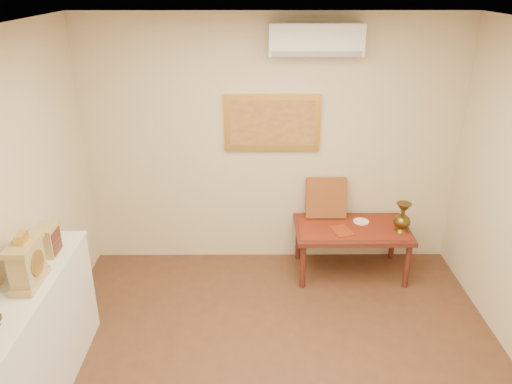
{
  "coord_description": "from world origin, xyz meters",
  "views": [
    {
      "loc": [
        -0.2,
        -2.81,
        3.02
      ],
      "look_at": [
        -0.18,
        1.15,
        1.28
      ],
      "focal_mm": 35.0,
      "sensor_mm": 36.0,
      "label": 1
    }
  ],
  "objects_px": {
    "wooden_chest": "(47,240)",
    "low_table": "(352,233)",
    "brass_urn_tall": "(403,214)",
    "display_ledge": "(28,357)",
    "mantel_clock": "(27,263)"
  },
  "relations": [
    {
      "from": "wooden_chest",
      "to": "low_table",
      "type": "distance_m",
      "value": 3.01
    },
    {
      "from": "brass_urn_tall",
      "to": "display_ledge",
      "type": "distance_m",
      "value": 3.64
    },
    {
      "from": "brass_urn_tall",
      "to": "wooden_chest",
      "type": "height_order",
      "value": "wooden_chest"
    },
    {
      "from": "brass_urn_tall",
      "to": "mantel_clock",
      "type": "height_order",
      "value": "mantel_clock"
    },
    {
      "from": "display_ledge",
      "to": "brass_urn_tall",
      "type": "bearing_deg",
      "value": 29.32
    },
    {
      "from": "brass_urn_tall",
      "to": "display_ledge",
      "type": "bearing_deg",
      "value": -150.68
    },
    {
      "from": "low_table",
      "to": "wooden_chest",
      "type": "bearing_deg",
      "value": -154.95
    },
    {
      "from": "display_ledge",
      "to": "low_table",
      "type": "height_order",
      "value": "display_ledge"
    },
    {
      "from": "display_ledge",
      "to": "low_table",
      "type": "xyz_separation_m",
      "value": [
        2.67,
        1.88,
        -0.01
      ]
    },
    {
      "from": "display_ledge",
      "to": "mantel_clock",
      "type": "height_order",
      "value": "mantel_clock"
    },
    {
      "from": "low_table",
      "to": "display_ledge",
      "type": "bearing_deg",
      "value": -144.9
    },
    {
      "from": "mantel_clock",
      "to": "low_table",
      "type": "xyz_separation_m",
      "value": [
        2.64,
        1.67,
        -0.67
      ]
    },
    {
      "from": "brass_urn_tall",
      "to": "mantel_clock",
      "type": "bearing_deg",
      "value": -153.35
    },
    {
      "from": "brass_urn_tall",
      "to": "low_table",
      "type": "relative_size",
      "value": 0.33
    },
    {
      "from": "display_ledge",
      "to": "wooden_chest",
      "type": "bearing_deg",
      "value": 89.76
    }
  ]
}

